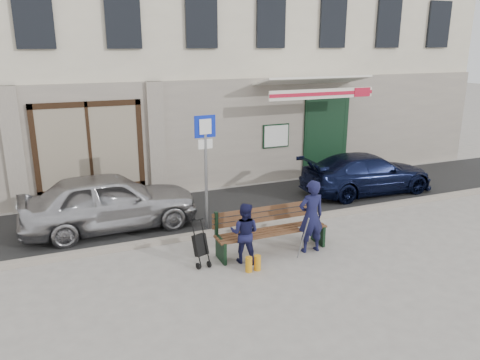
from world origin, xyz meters
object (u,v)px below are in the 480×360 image
man (311,216)px  parking_sign (206,154)px  car_navy (367,173)px  stroller (200,246)px  car_silver (110,201)px  woman (245,233)px  bench (269,231)px

man → parking_sign: bearing=-49.8°
car_navy → stroller: 6.45m
man → stroller: size_ratio=1.71×
parking_sign → man: (1.59, -2.00, -1.02)m
car_silver → woman: bearing=-143.3°
car_navy → man: 4.61m
woman → stroller: bearing=23.2°
car_silver → car_navy: car_silver is taller
stroller → car_silver: bearing=99.9°
car_silver → man: (3.65, -2.86, 0.09)m
car_navy → man: man is taller
car_navy → stroller: size_ratio=4.40×
car_silver → car_navy: 7.25m
man → car_silver: bearing=-36.2°
car_silver → car_navy: (7.25, 0.02, -0.10)m
car_navy → man: size_ratio=2.57×
car_silver → man: 4.64m
parking_sign → car_navy: bearing=6.3°
car_silver → parking_sign: (2.06, -0.86, 1.11)m
car_silver → car_navy: bearing=-91.5°
woman → stroller: (-0.85, 0.19, -0.21)m
parking_sign → bench: 2.29m
parking_sign → woman: 2.26m
car_silver → stroller: car_silver is taller
car_silver → stroller: size_ratio=4.43×
bench → man: man is taller
car_silver → stroller: (1.35, -2.58, -0.28)m
parking_sign → man: 2.75m
car_silver → bench: (2.86, -2.55, -0.22)m
parking_sign → woman: parking_sign is taller
stroller → bench: bearing=-16.4°
man → woman: bearing=-1.4°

